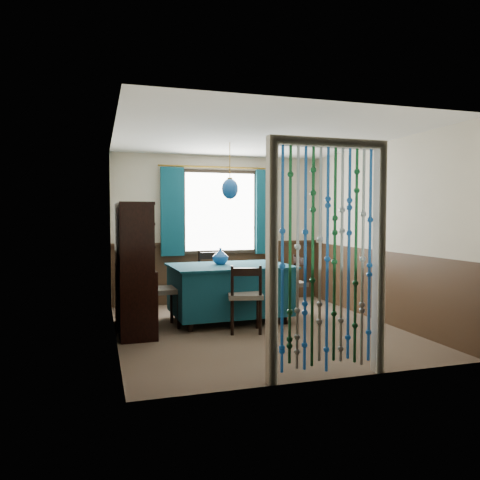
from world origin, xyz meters
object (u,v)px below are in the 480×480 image
object	(u,v)px
chair_near	(245,296)
sideboard	(134,286)
vase_sideboard	(137,259)
chair_right	(291,284)
pendant_lamp	(230,189)
chair_far	(215,279)
chair_left	(160,291)
dining_table	(230,289)
vase_table	(220,257)
bowl_shelf	(140,243)

from	to	relation	value
chair_near	sideboard	size ratio (longest dim) A/B	0.53
vase_sideboard	chair_right	bearing A→B (deg)	0.04
sideboard	pendant_lamp	bearing A→B (deg)	6.71
chair_far	chair_left	bearing A→B (deg)	31.03
dining_table	vase_table	distance (m)	0.47
sideboard	vase_table	size ratio (longest dim) A/B	7.78
chair_far	chair_right	bearing A→B (deg)	139.24
chair_far	vase_sideboard	world-z (taller)	vase_sideboard
dining_table	vase_sideboard	distance (m)	1.36
chair_near	sideboard	distance (m)	1.44
chair_left	sideboard	xyz separation A→B (m)	(-0.34, -0.09, 0.09)
chair_near	chair_far	size ratio (longest dim) A/B	0.92
chair_far	bowl_shelf	world-z (taller)	bowl_shelf
chair_near	chair_far	distance (m)	1.37
sideboard	chair_far	bearing A→B (deg)	33.43
chair_left	pendant_lamp	distance (m)	1.70
chair_left	bowl_shelf	distance (m)	0.82
chair_right	chair_left	bearing A→B (deg)	92.08
chair_far	vase_sideboard	bearing A→B (deg)	18.43
dining_table	chair_left	bearing A→B (deg)	-177.09
dining_table	chair_far	bearing A→B (deg)	91.67
sideboard	vase_table	world-z (taller)	sideboard
vase_table	chair_near	bearing A→B (deg)	-81.68
pendant_lamp	chair_far	bearing A→B (deg)	93.72
chair_far	pendant_lamp	xyz separation A→B (m)	(0.05, -0.70, 1.36)
dining_table	vase_table	size ratio (longest dim) A/B	7.97
pendant_lamp	bowl_shelf	size ratio (longest dim) A/B	4.15
pendant_lamp	vase_sideboard	world-z (taller)	pendant_lamp
dining_table	bowl_shelf	world-z (taller)	bowl_shelf
pendant_lamp	dining_table	bearing A→B (deg)	82.87
chair_far	sideboard	bearing A→B (deg)	25.45
chair_near	chair_right	size ratio (longest dim) A/B	0.97
chair_near	sideboard	world-z (taller)	sideboard
chair_left	chair_right	world-z (taller)	chair_left
vase_sideboard	sideboard	bearing A→B (deg)	-103.74
sideboard	chair_right	bearing A→B (deg)	5.40
dining_table	sideboard	distance (m)	1.35
dining_table	pendant_lamp	size ratio (longest dim) A/B	2.15
chair_near	vase_sideboard	xyz separation A→B (m)	(-1.29, 0.74, 0.45)
chair_left	vase_table	bearing A→B (deg)	98.26
dining_table	chair_near	size ratio (longest dim) A/B	1.94
vase_sideboard	vase_table	bearing A→B (deg)	3.17
bowl_shelf	vase_sideboard	size ratio (longest dim) A/B	1.13
chair_right	vase_table	size ratio (longest dim) A/B	4.22
chair_left	sideboard	distance (m)	0.37
chair_far	chair_right	xyz separation A→B (m)	(1.00, -0.63, -0.02)
pendant_lamp	vase_table	bearing A→B (deg)	127.32
chair_far	sideboard	xyz separation A→B (m)	(-1.29, -0.88, 0.08)
bowl_shelf	vase_sideboard	bearing A→B (deg)	90.00
sideboard	vase_sideboard	bearing A→B (deg)	75.54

